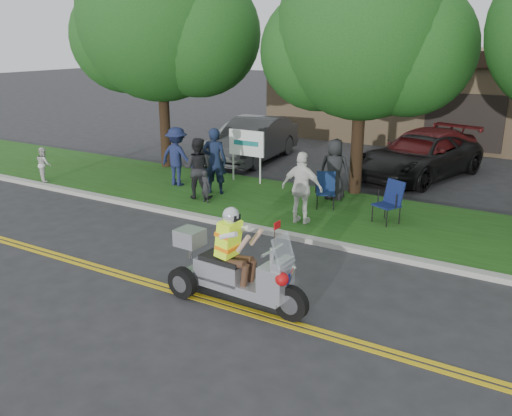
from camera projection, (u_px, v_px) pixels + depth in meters
The scene contains 23 objects.
ground at pixel (194, 281), 10.46m from camera, with size 120.00×120.00×0.00m, color #28282B.
centerline_near at pixel (175, 293), 9.98m from camera, with size 60.00×0.10×0.01m, color gold.
centerline_far at pixel (181, 289), 10.11m from camera, with size 60.00×0.10×0.01m, color gold.
curb at pixel (271, 232), 12.94m from camera, with size 60.00×0.25×0.12m, color #A8A89E.
grass_verge at pixel (310, 209), 14.70m from camera, with size 60.00×4.00×0.10m, color #1C4612.
commercial_building at pixel (483, 95), 24.40m from camera, with size 18.00×8.20×4.00m.
tree_left at pixel (162, 26), 17.90m from camera, with size 6.62×5.40×7.78m.
tree_mid at pixel (366, 40), 14.76m from camera, with size 5.88×4.80×7.05m.
business_sign at pixel (246, 146), 16.90m from camera, with size 1.25×0.06×1.75m.
trike_scooter at pixel (233, 270), 9.47m from camera, with size 2.70×0.92×1.77m.
lawn_chair_a at pixel (390, 199), 13.32m from camera, with size 0.75×0.76×1.05m.
lawn_chair_b at pixel (326, 188), 14.56m from camera, with size 0.67×0.68×0.95m.
spectator_adult_left at pixel (214, 161), 15.70m from camera, with size 0.71×0.46×1.94m, color #141E39.
spectator_adult_mid at pixel (197, 168), 15.27m from camera, with size 0.84×0.66×1.74m, color black.
spectator_adult_right at pixel (302, 188), 13.17m from camera, with size 1.05×0.44×1.79m, color white.
spectator_chair_a at pixel (177, 156), 16.61m from camera, with size 1.16×0.67×1.80m, color #1A2148.
spectator_chair_b at pixel (334, 169), 15.16m from camera, with size 0.84×0.55×1.73m, color black.
child_left at pixel (206, 186), 14.97m from camera, with size 0.33×0.22×0.92m, color black.
child_right at pixel (44, 164), 17.20m from camera, with size 0.53×0.41×1.09m, color silver.
parked_car_far_left at pixel (243, 139), 20.62m from camera, with size 1.91×4.74×1.61m, color silver.
parked_car_left at pixel (254, 139), 20.47m from camera, with size 1.71×4.90×1.61m, color #323235.
parked_car_mid at pixel (418, 157), 17.94m from camera, with size 2.36×5.12×1.42m, color black.
parked_car_right at pixel (423, 153), 18.29m from camera, with size 2.11×5.19×1.51m, color #541314.
Camera 1 is at (5.92, -7.57, 4.52)m, focal length 38.00 mm.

